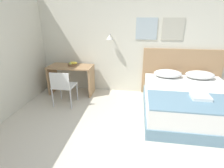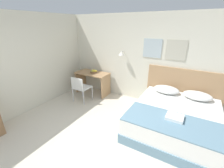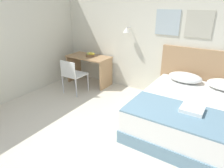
# 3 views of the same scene
# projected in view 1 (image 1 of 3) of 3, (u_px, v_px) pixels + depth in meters

# --- Properties ---
(ground_plane) EXTENTS (24.00, 24.00, 0.00)m
(ground_plane) POSITION_uv_depth(u_px,v_px,m) (120.00, 163.00, 2.53)
(ground_plane) COLOR beige
(wall_back) EXTENTS (5.70, 0.31, 2.65)m
(wall_back) POSITION_uv_depth(u_px,v_px,m) (132.00, 43.00, 4.53)
(wall_back) COLOR beige
(wall_back) RESTS_ON ground_plane
(bed) EXTENTS (1.85, 2.05, 0.57)m
(bed) POSITION_uv_depth(u_px,v_px,m) (189.00, 102.00, 3.70)
(bed) COLOR #66899E
(bed) RESTS_ON ground_plane
(headboard) EXTENTS (1.97, 0.06, 1.23)m
(headboard) POSITION_uv_depth(u_px,v_px,m) (181.00, 73.00, 4.56)
(headboard) COLOR #A87F56
(headboard) RESTS_ON ground_plane
(pillow_left) EXTENTS (0.67, 0.44, 0.19)m
(pillow_left) POSITION_uv_depth(u_px,v_px,m) (168.00, 73.00, 4.31)
(pillow_left) COLOR white
(pillow_left) RESTS_ON bed
(pillow_right) EXTENTS (0.67, 0.44, 0.19)m
(pillow_right) POSITION_uv_depth(u_px,v_px,m) (200.00, 75.00, 4.21)
(pillow_right) COLOR white
(pillow_right) RESTS_ON bed
(throw_blanket) EXTENTS (1.80, 0.82, 0.02)m
(throw_blanket) POSITION_uv_depth(u_px,v_px,m) (201.00, 102.00, 3.04)
(throw_blanket) COLOR #66899E
(throw_blanket) RESTS_ON bed
(folded_towel_near_foot) EXTENTS (0.33, 0.29, 0.06)m
(folded_towel_near_foot) POSITION_uv_depth(u_px,v_px,m) (201.00, 97.00, 3.16)
(folded_towel_near_foot) COLOR white
(folded_towel_near_foot) RESTS_ON throw_blanket
(desk) EXTENTS (1.15, 0.59, 0.77)m
(desk) POSITION_uv_depth(u_px,v_px,m) (71.00, 74.00, 4.68)
(desk) COLOR #A87F56
(desk) RESTS_ON ground_plane
(desk_chair) EXTENTS (0.48, 0.48, 0.85)m
(desk_chair) POSITION_uv_depth(u_px,v_px,m) (63.00, 85.00, 3.99)
(desk_chair) COLOR white
(desk_chair) RESTS_ON ground_plane
(fruit_bowl) EXTENTS (0.27, 0.23, 0.12)m
(fruit_bowl) POSITION_uv_depth(u_px,v_px,m) (72.00, 64.00, 4.57)
(fruit_bowl) COLOR brown
(fruit_bowl) RESTS_ON desk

